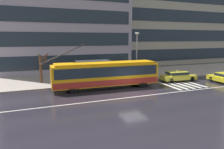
{
  "coord_description": "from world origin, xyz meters",
  "views": [
    {
      "loc": [
        -9.34,
        -17.92,
        5.51
      ],
      "look_at": [
        -1.08,
        3.18,
        1.48
      ],
      "focal_mm": 32.86,
      "sensor_mm": 36.0,
      "label": 1
    }
  ],
  "objects_px": {
    "trolleybus": "(106,74)",
    "pedestrian_at_shelter": "(76,71)",
    "bus_shelter": "(93,65)",
    "street_tree_bare": "(41,67)",
    "street_lamp": "(137,52)",
    "pedestrian_approaching_curb": "(117,73)",
    "taxi_ahead_of_bus": "(178,76)"
  },
  "relations": [
    {
      "from": "trolleybus",
      "to": "pedestrian_at_shelter",
      "type": "relative_size",
      "value": 6.53
    },
    {
      "from": "bus_shelter",
      "to": "street_tree_bare",
      "type": "bearing_deg",
      "value": 167.68
    },
    {
      "from": "bus_shelter",
      "to": "street_lamp",
      "type": "xyz_separation_m",
      "value": [
        5.44,
        -1.5,
        1.68
      ]
    },
    {
      "from": "pedestrian_at_shelter",
      "to": "street_tree_bare",
      "type": "bearing_deg",
      "value": 144.15
    },
    {
      "from": "pedestrian_at_shelter",
      "to": "street_lamp",
      "type": "distance_m",
      "value": 8.14
    },
    {
      "from": "pedestrian_approaching_curb",
      "to": "bus_shelter",
      "type": "bearing_deg",
      "value": 170.45
    },
    {
      "from": "pedestrian_at_shelter",
      "to": "street_lamp",
      "type": "height_order",
      "value": "street_lamp"
    },
    {
      "from": "bus_shelter",
      "to": "pedestrian_approaching_curb",
      "type": "height_order",
      "value": "bus_shelter"
    },
    {
      "from": "street_lamp",
      "to": "street_tree_bare",
      "type": "distance_m",
      "value": 12.02
    },
    {
      "from": "pedestrian_at_shelter",
      "to": "street_tree_bare",
      "type": "distance_m",
      "value": 4.58
    },
    {
      "from": "trolleybus",
      "to": "pedestrian_at_shelter",
      "type": "xyz_separation_m",
      "value": [
        -2.9,
        2.37,
        0.12
      ]
    },
    {
      "from": "taxi_ahead_of_bus",
      "to": "bus_shelter",
      "type": "distance_m",
      "value": 11.08
    },
    {
      "from": "bus_shelter",
      "to": "pedestrian_approaching_curb",
      "type": "distance_m",
      "value": 3.27
    },
    {
      "from": "taxi_ahead_of_bus",
      "to": "pedestrian_approaching_curb",
      "type": "bearing_deg",
      "value": 157.43
    },
    {
      "from": "street_tree_bare",
      "to": "pedestrian_at_shelter",
      "type": "bearing_deg",
      "value": -35.85
    },
    {
      "from": "pedestrian_at_shelter",
      "to": "pedestrian_approaching_curb",
      "type": "height_order",
      "value": "pedestrian_at_shelter"
    },
    {
      "from": "trolleybus",
      "to": "pedestrian_approaching_curb",
      "type": "distance_m",
      "value": 4.14
    },
    {
      "from": "taxi_ahead_of_bus",
      "to": "street_tree_bare",
      "type": "distance_m",
      "value": 17.29
    },
    {
      "from": "trolleybus",
      "to": "pedestrian_at_shelter",
      "type": "height_order",
      "value": "trolleybus"
    },
    {
      "from": "taxi_ahead_of_bus",
      "to": "pedestrian_approaching_curb",
      "type": "distance_m",
      "value": 7.95
    },
    {
      "from": "trolleybus",
      "to": "pedestrian_approaching_curb",
      "type": "relative_size",
      "value": 8.15
    },
    {
      "from": "taxi_ahead_of_bus",
      "to": "pedestrian_approaching_curb",
      "type": "height_order",
      "value": "pedestrian_approaching_curb"
    },
    {
      "from": "pedestrian_at_shelter",
      "to": "street_tree_bare",
      "type": "xyz_separation_m",
      "value": [
        -3.7,
        2.67,
        0.39
      ]
    },
    {
      "from": "taxi_ahead_of_bus",
      "to": "pedestrian_at_shelter",
      "type": "relative_size",
      "value": 2.38
    },
    {
      "from": "pedestrian_at_shelter",
      "to": "trolleybus",
      "type": "bearing_deg",
      "value": -39.17
    },
    {
      "from": "street_lamp",
      "to": "bus_shelter",
      "type": "bearing_deg",
      "value": 164.58
    },
    {
      "from": "pedestrian_at_shelter",
      "to": "street_lamp",
      "type": "bearing_deg",
      "value": -1.22
    },
    {
      "from": "trolleybus",
      "to": "pedestrian_at_shelter",
      "type": "distance_m",
      "value": 3.75
    },
    {
      "from": "street_lamp",
      "to": "pedestrian_approaching_curb",
      "type": "bearing_deg",
      "value": 157.48
    },
    {
      "from": "taxi_ahead_of_bus",
      "to": "pedestrian_at_shelter",
      "type": "xyz_separation_m",
      "value": [
        -12.83,
        2.23,
        1.01
      ]
    },
    {
      "from": "pedestrian_at_shelter",
      "to": "taxi_ahead_of_bus",
      "type": "bearing_deg",
      "value": -9.87
    },
    {
      "from": "bus_shelter",
      "to": "street_tree_bare",
      "type": "height_order",
      "value": "street_tree_bare"
    }
  ]
}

